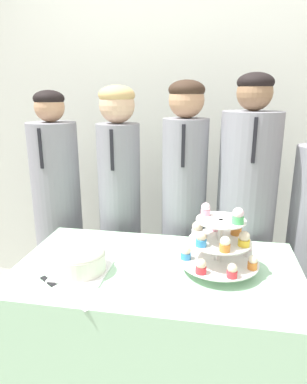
{
  "coord_description": "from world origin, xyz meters",
  "views": [
    {
      "loc": [
        0.22,
        -0.97,
        1.49
      ],
      "look_at": [
        -0.02,
        0.38,
        1.09
      ],
      "focal_mm": 32.0,
      "sensor_mm": 36.0,
      "label": 1
    }
  ],
  "objects_px": {
    "round_cake": "(81,259)",
    "student_3": "(244,229)",
    "student_1": "(120,218)",
    "cupcake_stand": "(220,243)",
    "student_0": "(59,222)",
    "cake_knife": "(55,287)",
    "student_2": "(183,222)"
  },
  "relations": [
    {
      "from": "student_0",
      "to": "student_1",
      "type": "height_order",
      "value": "student_1"
    },
    {
      "from": "cupcake_stand",
      "to": "cake_knife",
      "type": "bearing_deg",
      "value": -158.52
    },
    {
      "from": "student_1",
      "to": "round_cake",
      "type": "bearing_deg",
      "value": -88.96
    },
    {
      "from": "cupcake_stand",
      "to": "student_1",
      "type": "relative_size",
      "value": 0.22
    },
    {
      "from": "round_cake",
      "to": "student_1",
      "type": "xyz_separation_m",
      "value": [
        -0.01,
        0.65,
        -0.06
      ]
    },
    {
      "from": "cake_knife",
      "to": "student_1",
      "type": "distance_m",
      "value": 0.78
    },
    {
      "from": "cupcake_stand",
      "to": "student_2",
      "type": "xyz_separation_m",
      "value": [
        -0.2,
        0.54,
        -0.13
      ]
    },
    {
      "from": "round_cake",
      "to": "cake_knife",
      "type": "distance_m",
      "value": 0.15
    },
    {
      "from": "cupcake_stand",
      "to": "student_1",
      "type": "distance_m",
      "value": 0.8
    },
    {
      "from": "student_2",
      "to": "student_3",
      "type": "distance_m",
      "value": 0.35
    },
    {
      "from": "student_0",
      "to": "cupcake_stand",
      "type": "bearing_deg",
      "value": -28.79
    },
    {
      "from": "cake_knife",
      "to": "student_2",
      "type": "distance_m",
      "value": 0.89
    },
    {
      "from": "student_0",
      "to": "cake_knife",
      "type": "bearing_deg",
      "value": -65.73
    },
    {
      "from": "round_cake",
      "to": "student_2",
      "type": "bearing_deg",
      "value": 60.5
    },
    {
      "from": "student_0",
      "to": "student_1",
      "type": "distance_m",
      "value": 0.4
    },
    {
      "from": "cake_knife",
      "to": "cupcake_stand",
      "type": "bearing_deg",
      "value": 56.68
    },
    {
      "from": "round_cake",
      "to": "student_0",
      "type": "bearing_deg",
      "value": 122.15
    },
    {
      "from": "student_0",
      "to": "student_3",
      "type": "relative_size",
      "value": 0.95
    },
    {
      "from": "cupcake_stand",
      "to": "student_2",
      "type": "distance_m",
      "value": 0.58
    },
    {
      "from": "student_1",
      "to": "student_3",
      "type": "bearing_deg",
      "value": 0.0
    },
    {
      "from": "round_cake",
      "to": "student_0",
      "type": "height_order",
      "value": "student_0"
    },
    {
      "from": "student_1",
      "to": "student_3",
      "type": "xyz_separation_m",
      "value": [
        0.72,
        0.0,
        -0.01
      ]
    },
    {
      "from": "round_cake",
      "to": "student_3",
      "type": "xyz_separation_m",
      "value": [
        0.71,
        0.65,
        -0.08
      ]
    },
    {
      "from": "student_1",
      "to": "student_3",
      "type": "distance_m",
      "value": 0.72
    },
    {
      "from": "cake_knife",
      "to": "student_0",
      "type": "height_order",
      "value": "student_0"
    },
    {
      "from": "round_cake",
      "to": "cupcake_stand",
      "type": "bearing_deg",
      "value": 11.49
    },
    {
      "from": "round_cake",
      "to": "student_3",
      "type": "relative_size",
      "value": 0.14
    },
    {
      "from": "round_cake",
      "to": "student_2",
      "type": "height_order",
      "value": "student_2"
    },
    {
      "from": "round_cake",
      "to": "student_1",
      "type": "bearing_deg",
      "value": 91.04
    },
    {
      "from": "cake_knife",
      "to": "student_2",
      "type": "xyz_separation_m",
      "value": [
        0.43,
        0.78,
        -0.0
      ]
    },
    {
      "from": "student_1",
      "to": "cupcake_stand",
      "type": "bearing_deg",
      "value": -42.84
    },
    {
      "from": "cupcake_stand",
      "to": "round_cake",
      "type": "bearing_deg",
      "value": -168.51
    }
  ]
}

